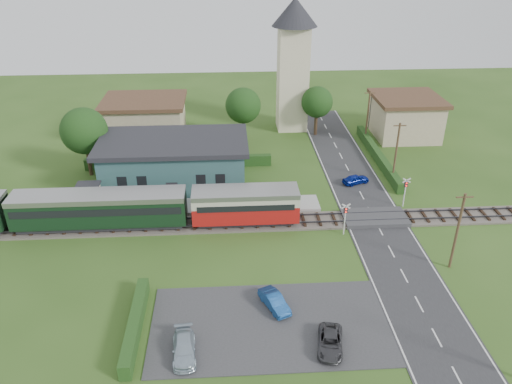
{
  "coord_description": "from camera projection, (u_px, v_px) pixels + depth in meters",
  "views": [
    {
      "loc": [
        -4.15,
        -39.09,
        25.18
      ],
      "look_at": [
        -1.5,
        4.0,
        2.39
      ],
      "focal_mm": 35.0,
      "sensor_mm": 36.0,
      "label": 1
    }
  ],
  "objects": [
    {
      "name": "platform",
      "position": [
        172.0,
        208.0,
        50.43
      ],
      "size": [
        30.0,
        3.0,
        0.45
      ],
      "primitive_type": "cube",
      "color": "gray",
      "rests_on": "ground"
    },
    {
      "name": "house_east",
      "position": [
        405.0,
        116.0,
        67.45
      ],
      "size": [
        8.8,
        8.8,
        5.5
      ],
      "color": "tan",
      "rests_on": "ground"
    },
    {
      "name": "house_west",
      "position": [
        145.0,
        119.0,
        66.43
      ],
      "size": [
        10.8,
        8.8,
        5.5
      ],
      "color": "tan",
      "rests_on": "ground"
    },
    {
      "name": "utility_pole_b",
      "position": [
        457.0,
        231.0,
        40.26
      ],
      "size": [
        1.4,
        0.22,
        7.0
      ],
      "color": "#473321",
      "rests_on": "ground"
    },
    {
      "name": "crossing_signal_near",
      "position": [
        345.0,
        214.0,
        45.47
      ],
      "size": [
        0.84,
        0.28,
        3.28
      ],
      "color": "silver",
      "rests_on": "ground"
    },
    {
      "name": "car_park_dark",
      "position": [
        330.0,
        342.0,
        33.55
      ],
      "size": [
        2.29,
        3.79,
        0.98
      ],
      "primitive_type": "imported",
      "rotation": [
        0.0,
        0.0,
        -0.2
      ],
      "color": "#37363A",
      "rests_on": "car_park"
    },
    {
      "name": "tree_a",
      "position": [
        84.0,
        131.0,
        55.24
      ],
      "size": [
        5.2,
        5.2,
        8.0
      ],
      "color": "#332316",
      "rests_on": "ground"
    },
    {
      "name": "pedestrian_near",
      "position": [
        220.0,
        200.0,
        49.55
      ],
      "size": [
        0.74,
        0.56,
        1.83
      ],
      "primitive_type": "imported",
      "rotation": [
        0.0,
        0.0,
        3.33
      ],
      "color": "gray",
      "rests_on": "platform"
    },
    {
      "name": "tree_b",
      "position": [
        243.0,
        106.0,
        64.33
      ],
      "size": [
        4.6,
        4.6,
        7.34
      ],
      "color": "#332316",
      "rests_on": "ground"
    },
    {
      "name": "car_park_blue",
      "position": [
        274.0,
        301.0,
        37.15
      ],
      "size": [
        2.39,
        3.48,
        1.09
      ],
      "primitive_type": "imported",
      "rotation": [
        0.0,
        0.0,
        0.42
      ],
      "color": "navy",
      "rests_on": "car_park"
    },
    {
      "name": "road",
      "position": [
        380.0,
        230.0,
        47.01
      ],
      "size": [
        6.0,
        70.0,
        0.05
      ],
      "primitive_type": "cube",
      "color": "#28282B",
      "rests_on": "ground"
    },
    {
      "name": "hedge_station",
      "position": [
        179.0,
        162.0,
        59.32
      ],
      "size": [
        22.0,
        0.8,
        1.3
      ],
      "primitive_type": "cube",
      "color": "#193814",
      "rests_on": "ground"
    },
    {
      "name": "pedestrian_far",
      "position": [
        104.0,
        201.0,
        49.48
      ],
      "size": [
        0.84,
        0.94,
        1.6
      ],
      "primitive_type": "imported",
      "rotation": [
        0.0,
        0.0,
        1.94
      ],
      "color": "gray",
      "rests_on": "platform"
    },
    {
      "name": "crossing_signal_far",
      "position": [
        406.0,
        188.0,
        50.1
      ],
      "size": [
        0.84,
        0.28,
        3.28
      ],
      "color": "silver",
      "rests_on": "ground"
    },
    {
      "name": "crossing_deck",
      "position": [
        375.0,
        218.0,
        48.69
      ],
      "size": [
        6.2,
        3.4,
        0.45
      ],
      "primitive_type": "cube",
      "color": "#333335",
      "rests_on": "ground"
    },
    {
      "name": "car_on_road",
      "position": [
        356.0,
        179.0,
        55.44
      ],
      "size": [
        3.26,
        2.22,
        1.03
      ],
      "primitive_type": "imported",
      "rotation": [
        0.0,
        0.0,
        1.94
      ],
      "color": "navy",
      "rests_on": "road"
    },
    {
      "name": "utility_pole_c",
      "position": [
        396.0,
        152.0,
        54.39
      ],
      "size": [
        1.4,
        0.22,
        7.0
      ],
      "color": "#473321",
      "rests_on": "ground"
    },
    {
      "name": "station_building",
      "position": [
        174.0,
        162.0,
        54.39
      ],
      "size": [
        16.0,
        9.0,
        5.3
      ],
      "color": "#33575B",
      "rests_on": "ground"
    },
    {
      "name": "ground",
      "position": [
        275.0,
        234.0,
        46.48
      ],
      "size": [
        120.0,
        120.0,
        0.0
      ],
      "primitive_type": "plane",
      "color": "#2D4C19"
    },
    {
      "name": "car_park_silver",
      "position": [
        184.0,
        348.0,
        32.99
      ],
      "size": [
        1.8,
        3.82,
        1.08
      ],
      "primitive_type": "imported",
      "rotation": [
        0.0,
        0.0,
        0.08
      ],
      "color": "#A6B7C4",
      "rests_on": "car_park"
    },
    {
      "name": "tree_c",
      "position": [
        317.0,
        102.0,
        66.81
      ],
      "size": [
        4.2,
        4.2,
        6.78
      ],
      "color": "#332316",
      "rests_on": "ground"
    },
    {
      "name": "streetlamp_west",
      "position": [
        83.0,
        132.0,
        61.52
      ],
      "size": [
        0.3,
        0.3,
        5.15
      ],
      "color": "#3F3F47",
      "rests_on": "ground"
    },
    {
      "name": "utility_pole_d",
      "position": [
        368.0,
        116.0,
        64.98
      ],
      "size": [
        1.4,
        0.22,
        7.0
      ],
      "color": "#473321",
      "rests_on": "ground"
    },
    {
      "name": "hedge_carpark",
      "position": [
        135.0,
        324.0,
        35.01
      ],
      "size": [
        0.8,
        9.0,
        1.2
      ],
      "primitive_type": "cube",
      "color": "#193814",
      "rests_on": "ground"
    },
    {
      "name": "car_park",
      "position": [
        270.0,
        325.0,
        35.79
      ],
      "size": [
        17.0,
        9.0,
        0.08
      ],
      "primitive_type": "cube",
      "color": "#333335",
      "rests_on": "ground"
    },
    {
      "name": "equipment_hut",
      "position": [
        89.0,
        197.0,
        49.28
      ],
      "size": [
        2.3,
        2.3,
        2.55
      ],
      "color": "beige",
      "rests_on": "platform"
    },
    {
      "name": "hedge_roadside",
      "position": [
        378.0,
        156.0,
        61.1
      ],
      "size": [
        0.8,
        18.0,
        1.2
      ],
      "primitive_type": "cube",
      "color": "#193814",
      "rests_on": "ground"
    },
    {
      "name": "railway_track",
      "position": [
        273.0,
        222.0,
        48.2
      ],
      "size": [
        76.0,
        3.2,
        0.49
      ],
      "color": "#4C443D",
      "rests_on": "ground"
    },
    {
      "name": "train",
      "position": [
        65.0,
        210.0,
        46.18
      ],
      "size": [
        43.2,
        2.9,
        3.4
      ],
      "color": "#232328",
      "rests_on": "ground"
    },
    {
      "name": "streetlamp_east",
      "position": [
        371.0,
        108.0,
        69.76
      ],
      "size": [
        0.3,
        0.3,
        5.15
      ],
      "color": "#3F3F47",
      "rests_on": "ground"
    },
    {
      "name": "church_tower",
      "position": [
        293.0,
        55.0,
        66.7
      ],
      "size": [
        6.0,
        6.0,
        17.6
      ],
      "color": "beige",
      "rests_on": "ground"
    }
  ]
}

